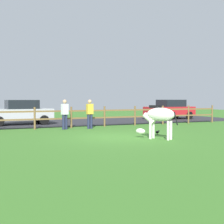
{
  "coord_description": "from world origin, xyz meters",
  "views": [
    {
      "loc": [
        -6.05,
        -12.61,
        1.68
      ],
      "look_at": [
        0.18,
        0.99,
        1.06
      ],
      "focal_mm": 51.11,
      "sensor_mm": 36.0,
      "label": 1
    }
  ],
  "objects_px": {
    "parked_car_silver": "(20,112)",
    "visitor_right_of_tree": "(90,113)",
    "visitor_left_of_tree": "(65,113)",
    "zebra": "(159,117)",
    "crow_on_grass": "(158,132)",
    "parked_car_red": "(170,109)"
  },
  "relations": [
    {
      "from": "crow_on_grass",
      "to": "visitor_right_of_tree",
      "type": "distance_m",
      "value": 4.59
    },
    {
      "from": "parked_car_red",
      "to": "parked_car_silver",
      "type": "relative_size",
      "value": 1.0
    },
    {
      "from": "zebra",
      "to": "visitor_right_of_tree",
      "type": "distance_m",
      "value": 5.64
    },
    {
      "from": "zebra",
      "to": "crow_on_grass",
      "type": "distance_m",
      "value": 1.84
    },
    {
      "from": "parked_car_red",
      "to": "visitor_right_of_tree",
      "type": "xyz_separation_m",
      "value": [
        -8.67,
        -4.69,
        0.06
      ]
    },
    {
      "from": "crow_on_grass",
      "to": "parked_car_red",
      "type": "bearing_deg",
      "value": 52.22
    },
    {
      "from": "parked_car_silver",
      "to": "crow_on_grass",
      "type": "bearing_deg",
      "value": -58.0
    },
    {
      "from": "crow_on_grass",
      "to": "parked_car_silver",
      "type": "relative_size",
      "value": 0.05
    },
    {
      "from": "parked_car_red",
      "to": "visitor_right_of_tree",
      "type": "distance_m",
      "value": 9.85
    },
    {
      "from": "zebra",
      "to": "visitor_left_of_tree",
      "type": "xyz_separation_m",
      "value": [
        -2.38,
        5.69,
        -0.02
      ]
    },
    {
      "from": "visitor_left_of_tree",
      "to": "visitor_right_of_tree",
      "type": "relative_size",
      "value": 1.0
    },
    {
      "from": "zebra",
      "to": "visitor_right_of_tree",
      "type": "relative_size",
      "value": 1.04
    },
    {
      "from": "crow_on_grass",
      "to": "parked_car_silver",
      "type": "bearing_deg",
      "value": 122.0
    },
    {
      "from": "parked_car_silver",
      "to": "visitor_left_of_tree",
      "type": "relative_size",
      "value": 2.48
    },
    {
      "from": "visitor_left_of_tree",
      "to": "visitor_right_of_tree",
      "type": "bearing_deg",
      "value": -5.4
    },
    {
      "from": "visitor_left_of_tree",
      "to": "zebra",
      "type": "bearing_deg",
      "value": -67.28
    },
    {
      "from": "parked_car_red",
      "to": "crow_on_grass",
      "type": "bearing_deg",
      "value": -127.78
    },
    {
      "from": "zebra",
      "to": "crow_on_grass",
      "type": "xyz_separation_m",
      "value": [
        0.86,
        1.42,
        -0.8
      ]
    },
    {
      "from": "visitor_right_of_tree",
      "to": "parked_car_red",
      "type": "bearing_deg",
      "value": 28.41
    },
    {
      "from": "parked_car_silver",
      "to": "visitor_right_of_tree",
      "type": "bearing_deg",
      "value": -50.75
    },
    {
      "from": "parked_car_silver",
      "to": "visitor_right_of_tree",
      "type": "height_order",
      "value": "visitor_right_of_tree"
    },
    {
      "from": "zebra",
      "to": "parked_car_silver",
      "type": "height_order",
      "value": "parked_car_silver"
    }
  ]
}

